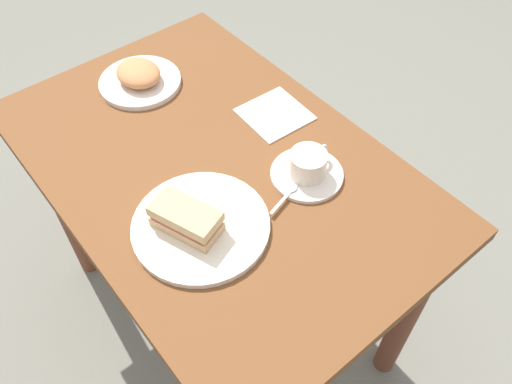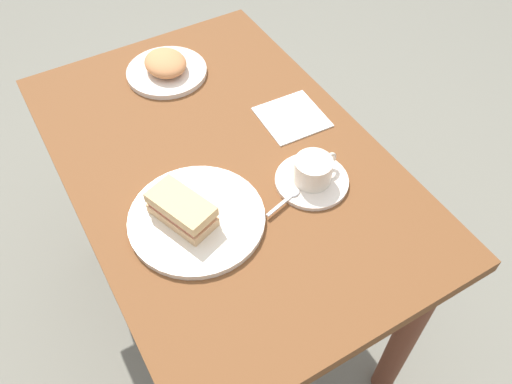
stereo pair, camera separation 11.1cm
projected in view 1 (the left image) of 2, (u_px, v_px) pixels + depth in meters
name	position (u px, v px, depth m)	size (l,w,h in m)	color
ground_plane	(228.00, 310.00, 1.77)	(6.00, 6.00, 0.00)	slate
dining_table	(217.00, 198.00, 1.30)	(1.05, 0.69, 0.73)	brown
sandwich_plate	(201.00, 226.00, 1.08)	(0.29, 0.29, 0.01)	beige
sandwich_front	(186.00, 219.00, 1.05)	(0.16, 0.12, 0.06)	tan
coffee_saucer	(307.00, 174.00, 1.17)	(0.16, 0.16, 0.01)	beige
coffee_cup	(308.00, 163.00, 1.14)	(0.08, 0.11, 0.06)	beige
spoon	(288.00, 194.00, 1.13)	(0.04, 0.10, 0.01)	silver
side_plate	(140.00, 82.00, 1.38)	(0.21, 0.21, 0.01)	silver
side_food_pile	(138.00, 73.00, 1.35)	(0.13, 0.11, 0.04)	#C67C4A
napkin	(275.00, 114.00, 1.30)	(0.15, 0.15, 0.00)	white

